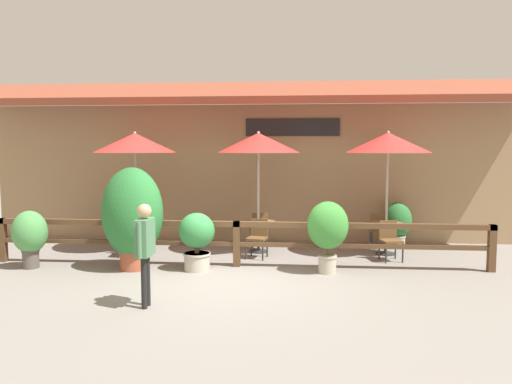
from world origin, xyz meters
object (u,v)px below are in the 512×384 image
Objects in this scene: potted_plant_tall_tropical at (398,222)px; chair_far_wallside at (379,229)px; potted_plant_broad_leaf at (328,228)px; pedestrian at (145,241)px; patio_umbrella_near at (135,143)px; chair_middle_wallside at (259,227)px; patio_umbrella_middle at (258,143)px; dining_table_far at (386,230)px; potted_plant_entrance_palm at (197,238)px; chair_far_streetside at (390,238)px; dining_table_near at (137,227)px; chair_middle_streetside at (258,236)px; patio_umbrella_far at (388,143)px; potted_plant_small_flowering at (133,215)px; chair_near_wallside at (145,226)px; chair_near_streetside at (129,235)px; potted_plant_corner_fern at (30,235)px; dining_table_middle at (258,228)px.

chair_far_wallside is at bearing -143.39° from potted_plant_tall_tropical.
potted_plant_broad_leaf is 3.78m from pedestrian.
chair_middle_wallside is (2.90, 0.70, -2.09)m from patio_umbrella_near.
chair_far_wallside is 0.79× the size of potted_plant_tall_tropical.
patio_umbrella_near is 2.94m from patio_umbrella_middle.
potted_plant_entrance_palm reaches higher than dining_table_far.
dining_table_near is at bearing 161.63° from chair_far_streetside.
chair_middle_streetside reaches higher than dining_table_far.
patio_umbrella_near reaches higher than dining_table_near.
pedestrian is at bearing -153.31° from chair_far_streetside.
patio_umbrella_far is (2.94, 0.61, 2.09)m from chair_middle_streetside.
patio_umbrella_near is at bearing 106.28° from potted_plant_small_flowering.
patio_umbrella_near is 1.76× the size of pedestrian.
chair_near_wallside is at bearing 170.24° from chair_middle_streetside.
patio_umbrella_middle reaches higher than chair_near_streetside.
patio_umbrella_far is at bearing 23.07° from chair_middle_streetside.
patio_umbrella_middle is at bearing 23.79° from potted_plant_corner_fern.
pedestrian reaches higher than chair_near_streetside.
potted_plant_small_flowering reaches higher than dining_table_near.
patio_umbrella_near is 1.00× the size of patio_umbrella_middle.
chair_far_streetside is at bearing 10.85° from chair_middle_streetside.
chair_middle_wallside is 1.00× the size of chair_far_streetside.
potted_plant_tall_tropical reaches higher than chair_near_wallside.
dining_table_near is 0.94× the size of chair_far_streetside.
chair_near_wallside is (0.02, 0.61, -2.09)m from patio_umbrella_near.
dining_table_middle is 3.57m from potted_plant_tall_tropical.
potted_plant_entrance_palm is (-4.06, -1.88, 0.08)m from dining_table_far.
chair_middle_wallside and chair_far_wallside have the same top height.
chair_near_wallside is 5.98m from chair_far_streetside.
chair_middle_wallside is at bearing 13.49° from patio_umbrella_near.
pedestrian is at bearing -135.84° from dining_table_far.
pedestrian is (-1.40, -4.25, 0.46)m from dining_table_middle.
potted_plant_broad_leaf is at bearing -21.80° from dining_table_near.
dining_table_far is 6.12m from pedestrian.
dining_table_middle is at bearing -163.48° from potted_plant_tall_tropical.
chair_middle_wallside is 0.42× the size of potted_plant_small_flowering.
patio_umbrella_middle is 3.28× the size of chair_far_streetside.
chair_near_wallside is 0.73× the size of potted_plant_corner_fern.
dining_table_far is 0.64m from chair_far_wallside.
chair_middle_wallside is at bearing 168.42° from patio_umbrella_far.
potted_plant_tall_tropical is at bearing 172.69° from chair_middle_wallside.
potted_plant_corner_fern reaches higher than dining_table_middle.
patio_umbrella_near reaches higher than pedestrian.
chair_middle_wallside reaches higher than dining_table_near.
patio_umbrella_middle reaches higher than chair_far_wallside.
patio_umbrella_middle reaches higher than potted_plant_entrance_palm.
chair_middle_wallside is 0.30× the size of patio_umbrella_far.
chair_middle_streetside is 0.42× the size of potted_plant_small_flowering.
chair_far_wallside is (-0.04, 1.27, 0.00)m from chair_far_streetside.
chair_far_streetside is (-0.02, -0.64, -2.09)m from patio_umbrella_far.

